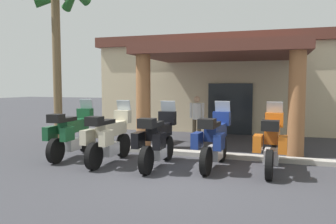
% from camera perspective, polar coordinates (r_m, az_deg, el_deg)
% --- Properties ---
extents(ground_plane, '(80.00, 80.00, 0.00)m').
position_cam_1_polar(ground_plane, '(7.67, 1.91, -10.79)').
color(ground_plane, '#38383D').
extents(motel_building, '(12.50, 10.63, 4.18)m').
position_cam_1_polar(motel_building, '(16.85, 11.59, 4.84)').
color(motel_building, beige).
rests_on(motel_building, ground_plane).
extents(motorcycle_green, '(0.73, 2.21, 1.61)m').
position_cam_1_polar(motorcycle_green, '(9.84, -16.04, -3.39)').
color(motorcycle_green, black).
rests_on(motorcycle_green, ground_plane).
extents(motorcycle_cream, '(0.70, 2.21, 1.61)m').
position_cam_1_polar(motorcycle_cream, '(8.92, -9.92, -4.09)').
color(motorcycle_cream, black).
rests_on(motorcycle_cream, ground_plane).
extents(motorcycle_black, '(0.71, 2.21, 1.61)m').
position_cam_1_polar(motorcycle_black, '(8.36, -1.79, -4.60)').
color(motorcycle_black, black).
rests_on(motorcycle_black, ground_plane).
extents(motorcycle_blue, '(0.72, 2.21, 1.61)m').
position_cam_1_polar(motorcycle_blue, '(8.35, 7.83, -4.66)').
color(motorcycle_blue, black).
rests_on(motorcycle_blue, ground_plane).
extents(motorcycle_orange, '(0.71, 2.21, 1.61)m').
position_cam_1_polar(motorcycle_orange, '(8.27, 17.13, -4.90)').
color(motorcycle_orange, black).
rests_on(motorcycle_orange, ground_plane).
extents(pedestrian, '(0.53, 0.32, 1.64)m').
position_cam_1_polar(pedestrian, '(12.04, 4.90, -0.62)').
color(pedestrian, brown).
rests_on(pedestrian, ground_plane).
extents(palm_tree_roadside, '(2.30, 2.48, 5.97)m').
position_cam_1_polar(palm_tree_roadside, '(12.75, -18.69, 15.80)').
color(palm_tree_roadside, brown).
rests_on(palm_tree_roadside, ground_plane).
extents(curb_strip, '(8.71, 0.36, 0.12)m').
position_cam_1_polar(curb_strip, '(9.99, 1.65, -6.81)').
color(curb_strip, '#ADA89E').
rests_on(curb_strip, ground_plane).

